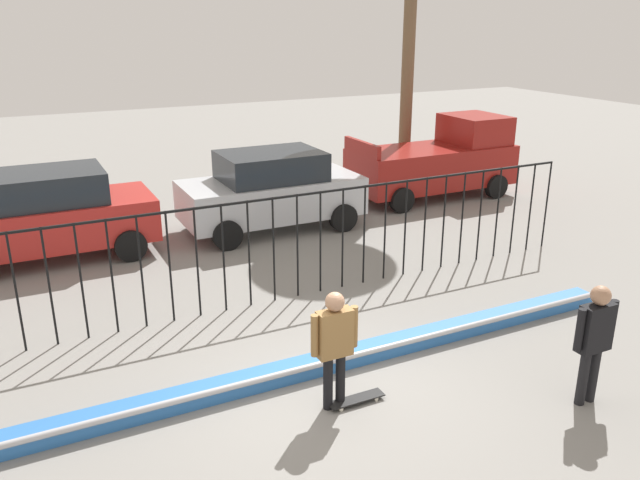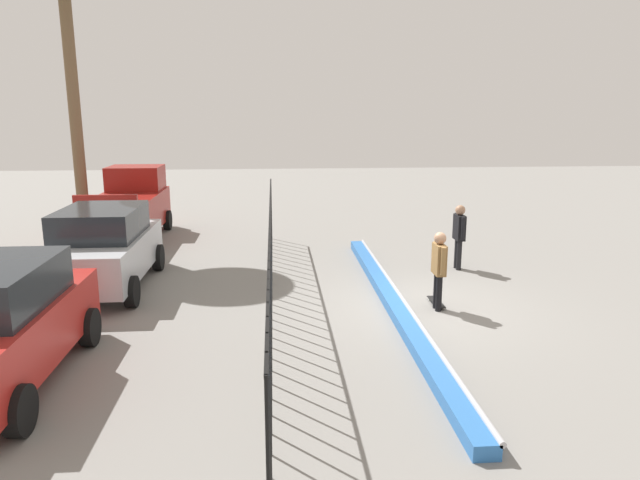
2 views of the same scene
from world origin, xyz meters
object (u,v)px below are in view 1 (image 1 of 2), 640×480
skateboarder (335,340)px  pickup_truck (438,160)px  parked_car_red (48,214)px  skateboard (356,399)px  camera_operator (595,334)px  parked_car_silver (271,190)px

skateboarder → pickup_truck: size_ratio=0.35×
pickup_truck → parked_car_red: bearing=179.3°
pickup_truck → skateboard: bearing=-134.8°
camera_operator → pickup_truck: 10.48m
camera_operator → parked_car_red: (-5.92, 9.05, -0.05)m
parked_car_red → pickup_truck: (10.39, 0.43, 0.06)m
skateboarder → camera_operator: 3.39m
pickup_truck → parked_car_silver: bearing=-175.9°
parked_car_red → pickup_truck: 10.40m
skateboarder → parked_car_silver: 7.68m
skateboarder → parked_car_red: (-2.83, 7.63, -0.02)m
skateboarder → pickup_truck: bearing=23.9°
skateboard → parked_car_silver: size_ratio=0.19×
skateboard → pickup_truck: pickup_truck is taller
camera_operator → parked_car_silver: size_ratio=0.40×
parked_car_red → pickup_truck: pickup_truck is taller
skateboarder → parked_car_silver: bearing=50.8°
skateboard → parked_car_red: parked_car_red is taller
skateboarder → skateboard: size_ratio=2.08×
camera_operator → parked_car_silver: bearing=-75.9°
skateboard → parked_car_silver: (1.84, 7.44, 0.91)m
camera_operator → pickup_truck: pickup_truck is taller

